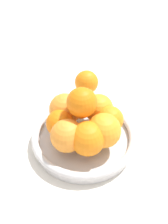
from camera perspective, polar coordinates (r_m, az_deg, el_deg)
name	(u,v)px	position (r m, az deg, el deg)	size (l,w,h in m)	color
ground_plane	(84,141)	(0.56, 0.00, -7.54)	(4.00, 4.00, 0.00)	silver
fruit_bowl	(84,136)	(0.54, 0.00, -6.34)	(0.26, 0.26, 0.03)	silver
orange_pile	(84,120)	(0.50, -0.10, -1.99)	(0.19, 0.18, 0.13)	orange
stray_orange	(87,82)	(0.69, 0.66, 7.78)	(0.07, 0.07, 0.07)	orange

